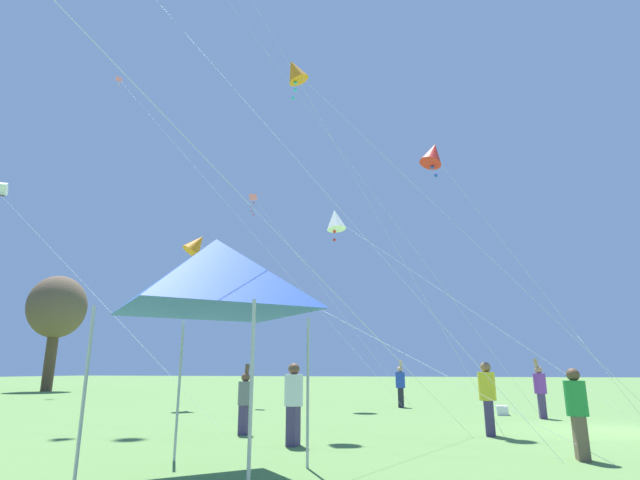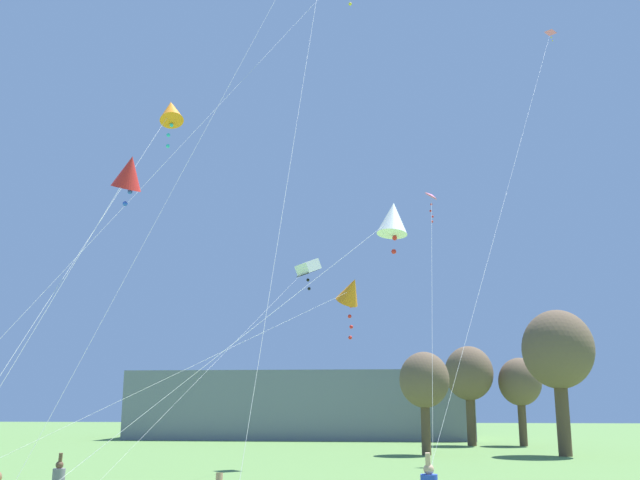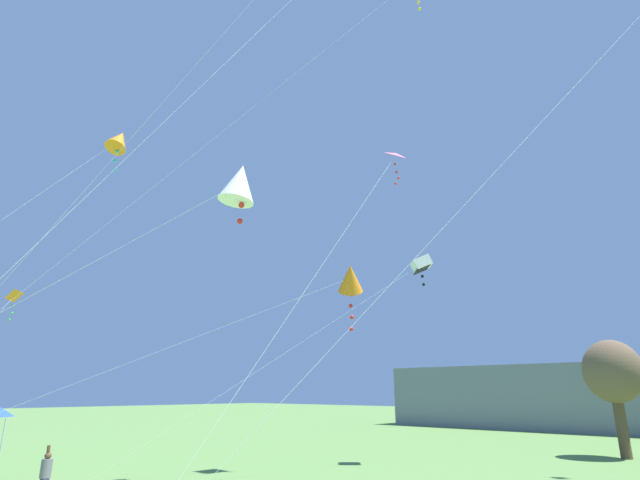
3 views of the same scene
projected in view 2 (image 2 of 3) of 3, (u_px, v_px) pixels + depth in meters
The scene contains 12 objects.
distant_building at pixel (304, 405), 68.42m from camera, with size 31.02×13.26×6.07m, color slate.
tree_far_left at pixel (469, 374), 55.74m from camera, with size 3.76×3.76×7.59m.
tree_far_right at pixel (424, 381), 45.94m from camera, with size 3.21×3.21×6.47m.
tree_far_centre at pixel (558, 351), 45.40m from camera, with size 4.50×4.50×9.08m.
tree_near_right at pixel (520, 383), 55.37m from camera, with size 3.31×3.31×6.67m.
kite_orange_diamond_0 at pixel (351, 291), 28.11m from camera, with size 11.41×15.18×8.35m.
kite_pink_delta_1 at pixel (432, 202), 26.87m from camera, with size 1.16×8.67×11.13m.
kite_orange_diamond_4 at pixel (171, 112), 23.16m from camera, with size 2.03×10.81×13.07m.
kite_white_diamond_5 at pixel (393, 219), 21.86m from camera, with size 8.74×10.79×9.36m.
kite_white_box_6 at pixel (308, 268), 38.57m from camera, with size 6.25×16.53×10.88m.
kite_pink_delta_7 at pixel (548, 41), 45.55m from camera, with size 11.04×25.85×27.21m.
kite_red_diamond_9 at pixel (129, 173), 17.59m from camera, with size 2.50×5.42×9.35m.
Camera 2 is at (6.57, -11.79, 3.24)m, focal length 40.00 mm.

